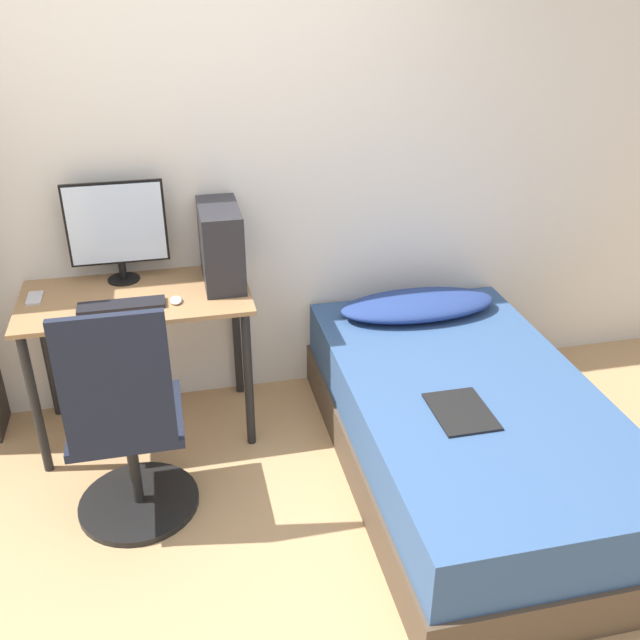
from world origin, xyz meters
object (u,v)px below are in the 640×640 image
office_chair (128,439)px  keyboard (121,305)px  pc_tower (221,245)px  bed (467,431)px  monitor (117,227)px

office_chair → keyboard: size_ratio=2.71×
office_chair → pc_tower: size_ratio=2.65×
bed → pc_tower: bearing=143.2°
bed → pc_tower: size_ratio=4.88×
bed → keyboard: keyboard is taller
keyboard → pc_tower: pc_tower is taller
bed → monitor: monitor is taller
office_chair → monitor: monitor is taller
keyboard → pc_tower: bearing=21.1°
bed → pc_tower: (-1.03, 0.77, 0.72)m
keyboard → office_chair: bearing=-90.7°
office_chair → monitor: (0.01, 0.86, 0.63)m
bed → pc_tower: 1.47m
bed → keyboard: (-1.52, 0.58, 0.54)m
monitor → keyboard: monitor is taller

